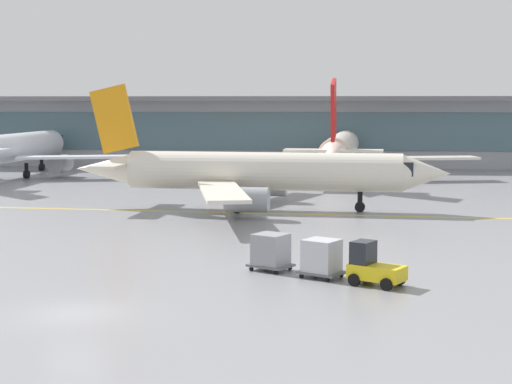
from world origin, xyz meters
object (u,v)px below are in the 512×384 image
Objects in this scene: taxiing_regional_jet at (259,172)px; baggage_tug at (373,267)px; cargo_dolly_trailing at (271,251)px; cargo_dolly_lead at (322,257)px; gate_airplane_2 at (341,149)px; gate_airplane_1 at (13,149)px.

taxiing_regional_jet is 28.06m from baggage_tug.
cargo_dolly_lead is at bearing 0.00° from cargo_dolly_trailing.
cargo_dolly_trailing is at bearing 179.28° from gate_airplane_2.
cargo_dolly_lead is 3.07m from cargo_dolly_trailing.
gate_airplane_2 is 29.56m from taxiing_regional_jet.
gate_airplane_2 is 1.09× the size of taxiing_regional_jet.
gate_airplane_1 is 38.64m from gate_airplane_2.
taxiing_regional_jet is (31.36, -27.11, -0.25)m from gate_airplane_1.
gate_airplane_2 is at bearing 115.03° from cargo_dolly_trailing.
baggage_tug reaches higher than cargo_dolly_lead.
cargo_dolly_lead is (36.52, -52.60, -2.29)m from gate_airplane_1.
cargo_dolly_trailing is (2.50, -23.94, -2.04)m from taxiing_regional_jet.
gate_airplane_1 reaches higher than cargo_dolly_lead.
gate_airplane_1 is 66.67m from baggage_tug.
taxiing_regional_jet is 10.56× the size of baggage_tug.
gate_airplane_1 is 11.38× the size of baggage_tug.
cargo_dolly_trailing is (-4.74, -52.59, -2.31)m from gate_airplane_2.
gate_airplane_2 is 55.63m from baggage_tug.
cargo_dolly_lead is at bearing -74.00° from taxiing_regional_jet.
gate_airplane_1 reaches higher than cargo_dolly_trailing.
taxiing_regional_jet is 11.89× the size of cargo_dolly_trailing.
taxiing_regional_jet is 11.89× the size of cargo_dolly_lead.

